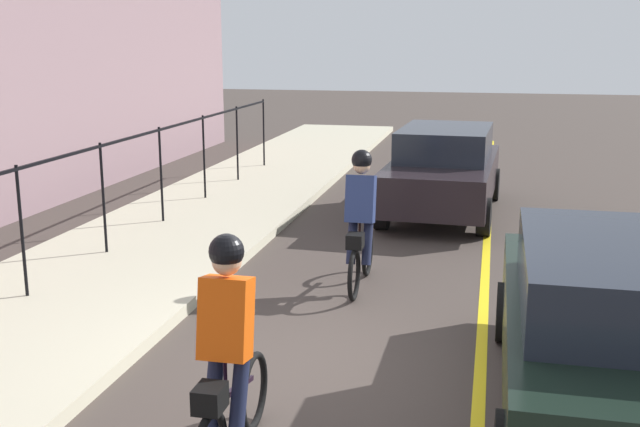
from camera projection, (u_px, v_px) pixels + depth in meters
name	position (u px, v px, depth m)	size (l,w,h in m)	color
ground_plane	(314.00, 370.00, 7.62)	(80.00, 80.00, 0.00)	#403732
lane_line_centre	(480.00, 385.00, 7.28)	(36.00, 0.12, 0.01)	yellow
sidewalk	(8.00, 334.00, 8.33)	(40.00, 3.20, 0.15)	#B7B197
iron_fence	(19.00, 199.00, 9.08)	(20.01, 0.04, 1.60)	black
cyclist_lead	(361.00, 221.00, 9.86)	(1.71, 0.36, 1.83)	black
cyclist_follow	(228.00, 355.00, 5.71)	(1.71, 0.36, 1.83)	black
patrol_sedan	(615.00, 326.00, 6.51)	(4.41, 1.94, 1.58)	black
parked_sedan_rear	(444.00, 169.00, 14.25)	(4.48, 2.08, 1.58)	black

